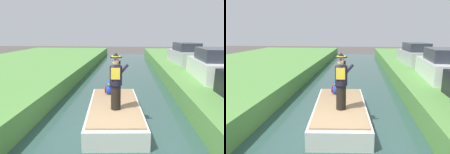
# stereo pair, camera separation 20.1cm
# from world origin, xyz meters

# --- Properties ---
(ground_plane) EXTENTS (80.00, 80.00, 0.00)m
(ground_plane) POSITION_xyz_m (0.00, 0.00, 0.00)
(ground_plane) COLOR #4C4742
(canal_water) EXTENTS (5.29, 48.00, 0.10)m
(canal_water) POSITION_xyz_m (0.00, 0.00, 0.05)
(canal_water) COLOR #2D4C47
(canal_water) RESTS_ON ground
(boat) EXTENTS (2.17, 4.34, 0.61)m
(boat) POSITION_xyz_m (0.00, 1.35, 0.40)
(boat) COLOR silver
(boat) RESTS_ON canal_water
(person_pirate) EXTENTS (0.61, 0.42, 1.85)m
(person_pirate) POSITION_xyz_m (0.08, 0.84, 1.64)
(person_pirate) COLOR black
(person_pirate) RESTS_ON boat
(parrot_plush) EXTENTS (0.36, 0.35, 0.57)m
(parrot_plush) POSITION_xyz_m (-0.31, 2.47, 0.95)
(parrot_plush) COLOR blue
(parrot_plush) RESTS_ON boat
(parked_car_white) EXTENTS (1.93, 4.09, 1.50)m
(parked_car_white) POSITION_xyz_m (4.68, 4.98, 1.55)
(parked_car_white) COLOR white
(parked_car_white) RESTS_ON grass_bank_far
(parked_car_silver) EXTENTS (1.99, 4.11, 1.50)m
(parked_car_silver) POSITION_xyz_m (4.68, 10.23, 1.55)
(parked_car_silver) COLOR #B7B7BC
(parked_car_silver) RESTS_ON grass_bank_far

